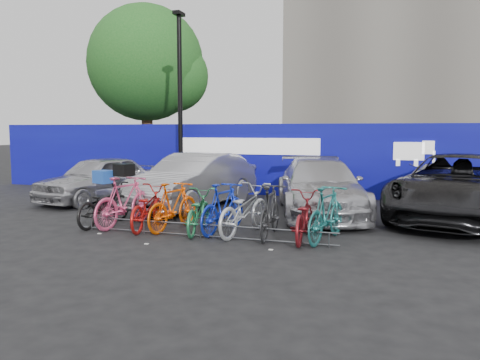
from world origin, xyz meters
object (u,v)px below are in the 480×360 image
at_px(bike_1, 125,201).
at_px(bike_5, 223,208).
at_px(car_2, 320,187).
at_px(bike_6, 244,210).
at_px(lamppost, 180,98).
at_px(bike_8, 303,216).
at_px(bike_9, 327,214).
at_px(car_3, 459,187).
at_px(car_0, 99,178).
at_px(bike_2, 148,207).
at_px(tree, 151,66).
at_px(car_1, 195,181).
at_px(bike_3, 173,206).
at_px(bike_4, 198,211).
at_px(bike_0, 104,204).
at_px(bike_7, 270,211).
at_px(bike_rack, 201,230).

relative_size(bike_1, bike_5, 1.07).
height_order(car_2, bike_6, car_2).
xyz_separation_m(lamppost, bike_8, (5.23, -5.57, -2.79)).
bearing_deg(car_2, bike_9, -94.85).
bearing_deg(car_3, car_2, -160.78).
bearing_deg(car_0, bike_2, -30.19).
distance_m(car_2, bike_8, 3.06).
xyz_separation_m(tree, car_0, (1.87, -6.99, -4.36)).
height_order(car_1, bike_2, car_1).
height_order(bike_3, bike_4, bike_3).
xyz_separation_m(car_3, bike_0, (-7.89, -3.22, -0.31)).
bearing_deg(bike_1, bike_3, -169.86).
relative_size(bike_2, bike_8, 1.00).
height_order(tree, car_2, tree).
xyz_separation_m(bike_0, bike_9, (5.10, -0.05, 0.06)).
distance_m(car_2, bike_3, 4.06).
bearing_deg(car_3, bike_7, -125.79).
xyz_separation_m(lamppost, bike_4, (2.95, -5.54, -2.81)).
bearing_deg(bike_1, bike_6, -168.59).
distance_m(lamppost, bike_8, 8.13).
xyz_separation_m(tree, car_3, (12.05, -6.92, -4.26)).
distance_m(tree, car_3, 14.53).
distance_m(tree, bike_1, 12.04).
height_order(bike_rack, bike_1, bike_1).
bearing_deg(car_3, bike_1, -141.68).
relative_size(lamppost, car_0, 1.48).
height_order(car_3, bike_4, car_3).
xyz_separation_m(car_1, car_2, (3.51, 0.04, -0.05)).
bearing_deg(bike_2, bike_rack, 156.00).
bearing_deg(bike_9, bike_rack, 24.49).
distance_m(bike_7, bike_8, 0.70).
bearing_deg(tree, lamppost, -52.49).
bearing_deg(car_1, car_0, -173.74).
xyz_separation_m(bike_2, bike_7, (2.79, 0.03, 0.06)).
relative_size(tree, bike_4, 4.46).
height_order(bike_0, bike_3, bike_3).
xyz_separation_m(bike_5, bike_9, (2.21, -0.12, 0.01)).
bearing_deg(bike_0, bike_rack, 172.21).
distance_m(tree, bike_9, 14.49).
relative_size(tree, bike_rack, 1.39).
relative_size(car_2, bike_1, 2.58).
bearing_deg(bike_9, bike_1, 13.10).
distance_m(bike_2, bike_8, 3.48).
bearing_deg(bike_2, car_2, -144.64).
bearing_deg(car_0, bike_3, -25.15).
distance_m(bike_6, bike_8, 1.29).
bearing_deg(bike_8, car_3, -136.46).
xyz_separation_m(car_1, bike_1, (-0.48, -2.91, -0.19)).
bearing_deg(lamppost, bike_0, -83.92).
bearing_deg(lamppost, bike_6, -53.90).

